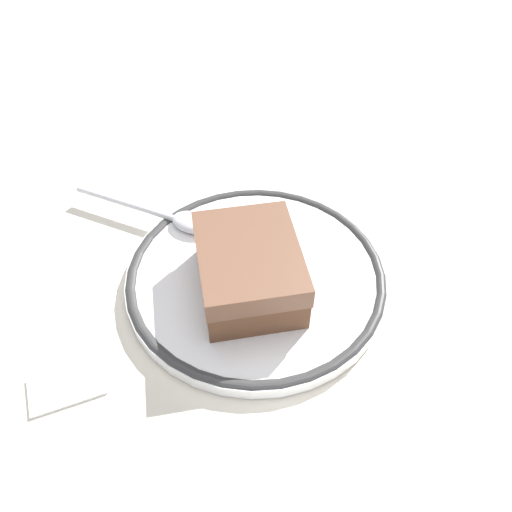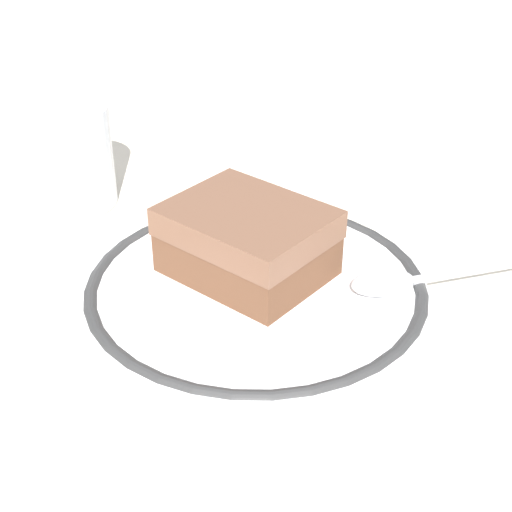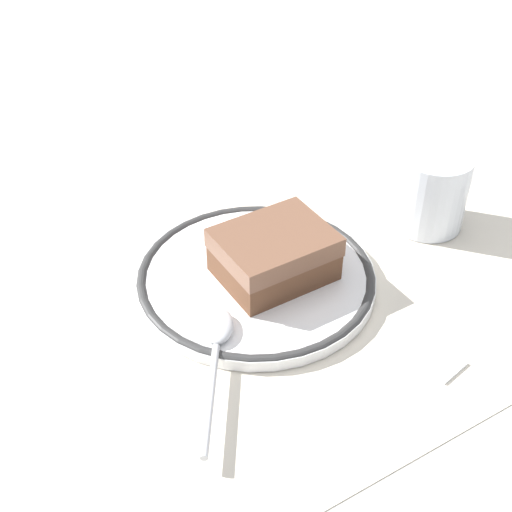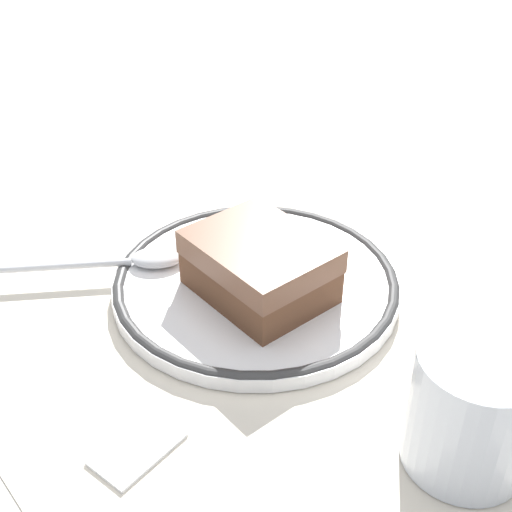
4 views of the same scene
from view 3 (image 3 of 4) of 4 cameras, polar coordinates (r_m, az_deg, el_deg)
name	(u,v)px [view 3 (image 3 of 4)]	position (r m, az deg, el deg)	size (l,w,h in m)	color
ground_plane	(273,284)	(0.61, 1.42, -2.30)	(2.40, 2.40, 0.00)	#B7B2A8
placemat	(273,284)	(0.61, 1.42, -2.25)	(0.52, 0.40, 0.00)	beige
plate	(256,278)	(0.61, 0.00, -1.75)	(0.21, 0.21, 0.01)	white
cake_slice	(272,254)	(0.59, 1.29, 0.17)	(0.09, 0.07, 0.04)	brown
spoon	(216,342)	(0.54, -3.22, -6.95)	(0.09, 0.13, 0.01)	silver
cup	(428,192)	(0.69, 13.71, 5.02)	(0.07, 0.07, 0.07)	silver
sugar_packet	(430,354)	(0.56, 13.88, -7.66)	(0.05, 0.03, 0.01)	white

